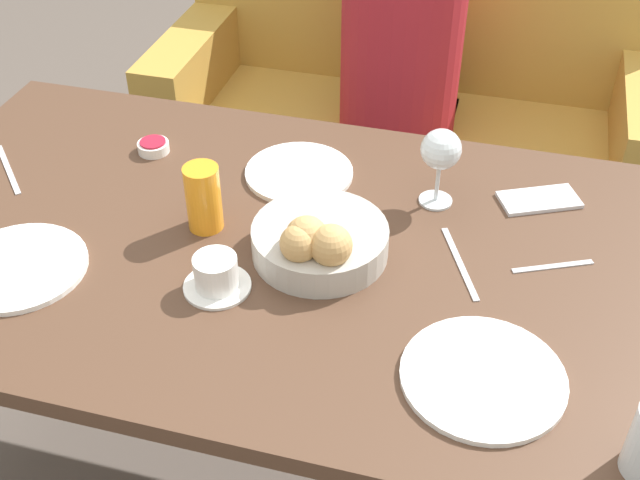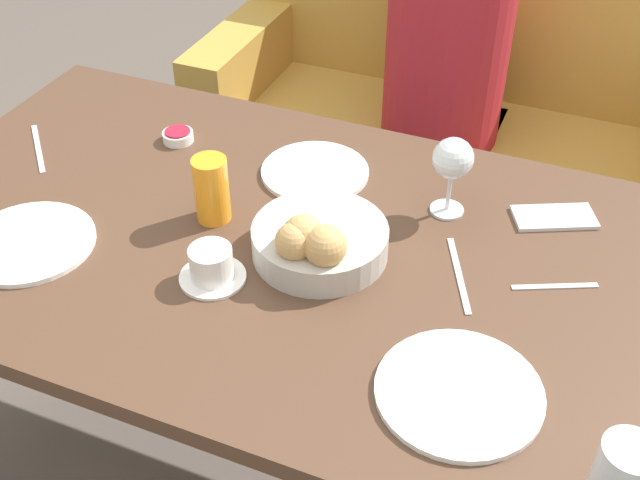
% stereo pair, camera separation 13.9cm
% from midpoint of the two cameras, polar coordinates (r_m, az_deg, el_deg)
% --- Properties ---
extents(ground_plane, '(10.00, 10.00, 0.00)m').
position_cam_midpoint_polar(ground_plane, '(1.96, -4.08, -16.60)').
color(ground_plane, '#564C44').
extents(dining_table, '(1.54, 0.87, 0.71)m').
position_cam_midpoint_polar(dining_table, '(1.49, -5.15, -2.94)').
color(dining_table, '#4C3323').
rests_on(dining_table, ground_plane).
extents(couch, '(1.45, 0.70, 0.85)m').
position_cam_midpoint_polar(couch, '(2.54, 4.69, 7.78)').
color(couch, '#B28938').
rests_on(couch, ground_plane).
extents(seated_person, '(0.33, 0.43, 1.15)m').
position_cam_midpoint_polar(seated_person, '(2.32, 3.84, 9.90)').
color(seated_person, '#23232D').
rests_on(seated_person, ground_plane).
extents(bread_basket, '(0.24, 0.24, 0.11)m').
position_cam_midpoint_polar(bread_basket, '(1.37, -3.06, -0.18)').
color(bread_basket, '#B2ADA3').
rests_on(bread_basket, dining_table).
extents(plate_near_left, '(0.24, 0.24, 0.01)m').
position_cam_midpoint_polar(plate_near_left, '(1.49, -23.19, -1.90)').
color(plate_near_left, white).
rests_on(plate_near_left, dining_table).
extents(plate_near_right, '(0.25, 0.25, 0.01)m').
position_cam_midpoint_polar(plate_near_right, '(1.21, 8.27, -9.78)').
color(plate_near_right, white).
rests_on(plate_near_right, dining_table).
extents(plate_far_center, '(0.22, 0.22, 0.01)m').
position_cam_midpoint_polar(plate_far_center, '(1.61, -3.99, 4.71)').
color(plate_far_center, white).
rests_on(plate_far_center, dining_table).
extents(juice_glass, '(0.06, 0.06, 0.13)m').
position_cam_midpoint_polar(juice_glass, '(1.46, -11.01, 2.86)').
color(juice_glass, orange).
rests_on(juice_glass, dining_table).
extents(wine_glass, '(0.08, 0.08, 0.16)m').
position_cam_midpoint_polar(wine_glass, '(1.48, 5.92, 6.15)').
color(wine_glass, silver).
rests_on(wine_glass, dining_table).
extents(coffee_cup, '(0.11, 0.11, 0.06)m').
position_cam_midpoint_polar(coffee_cup, '(1.35, -10.35, -2.58)').
color(coffee_cup, white).
rests_on(coffee_cup, dining_table).
extents(jam_bowl_berry, '(0.07, 0.07, 0.03)m').
position_cam_midpoint_polar(jam_bowl_berry, '(1.72, -14.06, 6.39)').
color(jam_bowl_berry, white).
rests_on(jam_bowl_berry, dining_table).
extents(fork_silver, '(0.14, 0.15, 0.00)m').
position_cam_midpoint_polar(fork_silver, '(1.77, -23.44, 4.56)').
color(fork_silver, '#B7B7BC').
rests_on(fork_silver, dining_table).
extents(knife_silver, '(0.09, 0.18, 0.00)m').
position_cam_midpoint_polar(knife_silver, '(1.40, 7.12, -1.75)').
color(knife_silver, '#B7B7BC').
rests_on(knife_silver, dining_table).
extents(spoon_coffee, '(0.14, 0.07, 0.00)m').
position_cam_midpoint_polar(spoon_coffee, '(1.42, 13.57, -1.96)').
color(spoon_coffee, '#B7B7BC').
rests_on(spoon_coffee, dining_table).
extents(cell_phone, '(0.17, 0.13, 0.01)m').
position_cam_midpoint_polar(cell_phone, '(1.57, 12.90, 2.71)').
color(cell_phone, silver).
rests_on(cell_phone, dining_table).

